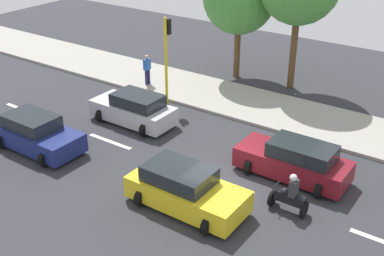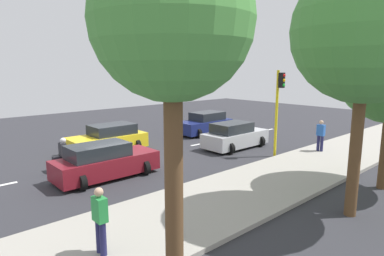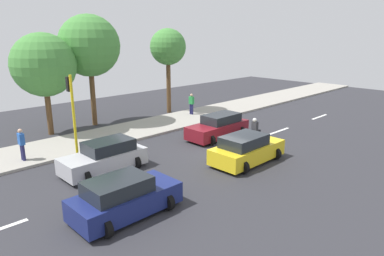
{
  "view_description": "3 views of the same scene",
  "coord_description": "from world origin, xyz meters",
  "px_view_note": "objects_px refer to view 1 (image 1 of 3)",
  "views": [
    {
      "loc": [
        -13.69,
        -7.94,
        10.32
      ],
      "look_at": [
        0.66,
        2.03,
        1.54
      ],
      "focal_mm": 46.1,
      "sensor_mm": 36.0,
      "label": 1
    },
    {
      "loc": [
        14.5,
        -8.22,
        4.62
      ],
      "look_at": [
        1.34,
        3.65,
        1.41
      ],
      "focal_mm": 31.22,
      "sensor_mm": 36.0,
      "label": 2
    },
    {
      "loc": [
        -12.28,
        14.45,
        6.57
      ],
      "look_at": [
        0.64,
        1.79,
        1.6
      ],
      "focal_mm": 32.56,
      "sensor_mm": 36.0,
      "label": 3
    }
  ],
  "objects_px": {
    "car_silver": "(134,109)",
    "traffic_light_corner": "(167,49)",
    "car_yellow_cab": "(185,189)",
    "motorcycle": "(290,196)",
    "car_maroon": "(294,161)",
    "pedestrian_near_signal": "(147,69)",
    "car_dark_blue": "(37,134)"
  },
  "relations": [
    {
      "from": "car_silver",
      "to": "traffic_light_corner",
      "type": "distance_m",
      "value": 3.56
    },
    {
      "from": "car_yellow_cab",
      "to": "traffic_light_corner",
      "type": "height_order",
      "value": "traffic_light_corner"
    },
    {
      "from": "motorcycle",
      "to": "traffic_light_corner",
      "type": "bearing_deg",
      "value": 60.92
    },
    {
      "from": "car_maroon",
      "to": "motorcycle",
      "type": "bearing_deg",
      "value": -159.65
    },
    {
      "from": "car_silver",
      "to": "pedestrian_near_signal",
      "type": "relative_size",
      "value": 2.42
    },
    {
      "from": "car_maroon",
      "to": "car_yellow_cab",
      "type": "bearing_deg",
      "value": 149.9
    },
    {
      "from": "car_dark_blue",
      "to": "car_maroon",
      "type": "bearing_deg",
      "value": -67.32
    },
    {
      "from": "car_maroon",
      "to": "motorcycle",
      "type": "distance_m",
      "value": 2.32
    },
    {
      "from": "pedestrian_near_signal",
      "to": "traffic_light_corner",
      "type": "bearing_deg",
      "value": -117.04
    },
    {
      "from": "car_maroon",
      "to": "motorcycle",
      "type": "relative_size",
      "value": 2.85
    },
    {
      "from": "car_silver",
      "to": "car_yellow_cab",
      "type": "distance_m",
      "value": 7.18
    },
    {
      "from": "car_dark_blue",
      "to": "motorcycle",
      "type": "distance_m",
      "value": 10.93
    },
    {
      "from": "car_maroon",
      "to": "traffic_light_corner",
      "type": "distance_m",
      "value": 9.08
    },
    {
      "from": "traffic_light_corner",
      "to": "car_dark_blue",
      "type": "bearing_deg",
      "value": 167.01
    },
    {
      "from": "car_maroon",
      "to": "car_silver",
      "type": "distance_m",
      "value": 8.19
    },
    {
      "from": "car_silver",
      "to": "motorcycle",
      "type": "distance_m",
      "value": 9.29
    },
    {
      "from": "car_maroon",
      "to": "car_silver",
      "type": "bearing_deg",
      "value": 89.12
    },
    {
      "from": "car_yellow_cab",
      "to": "motorcycle",
      "type": "relative_size",
      "value": 2.77
    },
    {
      "from": "traffic_light_corner",
      "to": "car_yellow_cab",
      "type": "bearing_deg",
      "value": -138.9
    },
    {
      "from": "car_silver",
      "to": "car_maroon",
      "type": "bearing_deg",
      "value": -90.88
    },
    {
      "from": "car_dark_blue",
      "to": "pedestrian_near_signal",
      "type": "relative_size",
      "value": 2.4
    },
    {
      "from": "car_maroon",
      "to": "motorcycle",
      "type": "height_order",
      "value": "motorcycle"
    },
    {
      "from": "motorcycle",
      "to": "pedestrian_near_signal",
      "type": "relative_size",
      "value": 0.91
    },
    {
      "from": "car_dark_blue",
      "to": "car_yellow_cab",
      "type": "height_order",
      "value": "same"
    },
    {
      "from": "car_maroon",
      "to": "pedestrian_near_signal",
      "type": "height_order",
      "value": "pedestrian_near_signal"
    },
    {
      "from": "car_maroon",
      "to": "car_yellow_cab",
      "type": "height_order",
      "value": "same"
    },
    {
      "from": "car_dark_blue",
      "to": "car_silver",
      "type": "relative_size",
      "value": 0.99
    },
    {
      "from": "car_yellow_cab",
      "to": "motorcycle",
      "type": "height_order",
      "value": "motorcycle"
    },
    {
      "from": "car_yellow_cab",
      "to": "traffic_light_corner",
      "type": "xyz_separation_m",
      "value": [
        6.89,
        6.01,
        2.22
      ]
    },
    {
      "from": "motorcycle",
      "to": "car_dark_blue",
      "type": "bearing_deg",
      "value": 100.46
    },
    {
      "from": "car_silver",
      "to": "motorcycle",
      "type": "xyz_separation_m",
      "value": [
        -2.3,
        -9.0,
        -0.07
      ]
    },
    {
      "from": "car_yellow_cab",
      "to": "motorcycle",
      "type": "distance_m",
      "value": 3.6
    }
  ]
}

